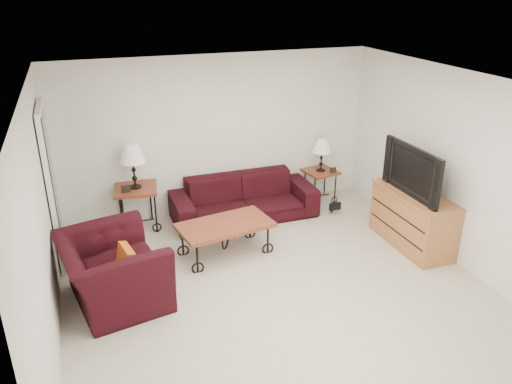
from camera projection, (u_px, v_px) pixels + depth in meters
ground at (275, 287)px, 6.22m from camera, size 5.00×5.00×0.00m
wall_back at (217, 135)px, 7.90m from camera, size 5.00×0.02×2.50m
wall_front at (409, 326)px, 3.57m from camera, size 5.00×0.02×2.50m
wall_left at (41, 228)px, 4.95m from camera, size 0.02×5.00×2.50m
wall_right at (456, 169)px, 6.51m from camera, size 0.02×5.00×2.50m
ceiling at (279, 84)px, 5.24m from camera, size 5.00×5.00×0.00m
doorway at (51, 189)px, 6.48m from camera, size 0.08×0.94×2.04m
sofa at (244, 198)px, 7.93m from camera, size 2.26×0.88×0.66m
side_table_left at (138, 208)px, 7.57m from camera, size 0.70×0.70×0.67m
side_table_right at (320, 186)px, 8.54m from camera, size 0.58×0.58×0.55m
lamp_left at (133, 166)px, 7.31m from camera, size 0.43×0.43×0.67m
lamp_right at (321, 155)px, 8.33m from camera, size 0.36×0.36×0.55m
photo_frame_left at (126, 189)px, 7.24m from camera, size 0.13×0.02×0.11m
photo_frame_right at (333, 170)px, 8.34m from camera, size 0.11×0.02×0.09m
coffee_table at (225, 239)px, 6.89m from camera, size 1.34×0.87×0.47m
armchair at (112, 271)px, 5.81m from camera, size 1.31×1.43×0.81m
throw_pillow at (125, 262)px, 5.77m from camera, size 0.16×0.38×0.37m
tv_stand at (413, 219)px, 7.08m from camera, size 0.55×1.32×0.79m
television at (419, 170)px, 6.78m from camera, size 0.16×1.19×0.68m
backpack at (332, 202)px, 8.13m from camera, size 0.32×0.27×0.37m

